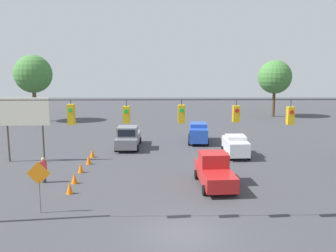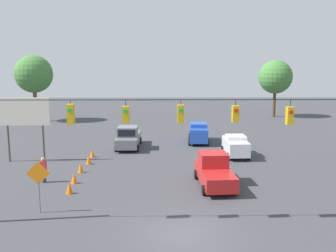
% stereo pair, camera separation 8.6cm
% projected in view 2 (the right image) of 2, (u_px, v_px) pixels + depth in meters
% --- Properties ---
extents(ground_plane, '(140.00, 140.00, 0.00)m').
position_uv_depth(ground_plane, '(182.00, 234.00, 17.72)').
color(ground_plane, '#3D3D42').
extents(overhead_signal_span, '(21.15, 0.38, 7.02)m').
position_uv_depth(overhead_signal_span, '(179.00, 135.00, 18.33)').
color(overhead_signal_span, '#4C473D').
rests_on(overhead_signal_span, ground_plane).
extents(pickup_truck_grey_withflow_far, '(2.25, 5.42, 2.12)m').
position_uv_depth(pickup_truck_grey_withflow_far, '(128.00, 138.00, 35.52)').
color(pickup_truck_grey_withflow_far, slate).
rests_on(pickup_truck_grey_withflow_far, ground_plane).
extents(sedan_blue_oncoming_deep, '(2.28, 4.59, 2.00)m').
position_uv_depth(sedan_blue_oncoming_deep, '(199.00, 132.00, 37.85)').
color(sedan_blue_oncoming_deep, '#234CB2').
rests_on(sedan_blue_oncoming_deep, ground_plane).
extents(sedan_white_oncoming_far, '(1.98, 3.88, 1.85)m').
position_uv_depth(sedan_white_oncoming_far, '(236.00, 146.00, 32.16)').
color(sedan_white_oncoming_far, silver).
rests_on(sedan_white_oncoming_far, ground_plane).
extents(pickup_truck_red_crossing_near, '(2.38, 5.13, 2.12)m').
position_uv_depth(pickup_truck_red_crossing_near, '(214.00, 171.00, 24.53)').
color(pickup_truck_red_crossing_near, red).
rests_on(pickup_truck_red_crossing_near, ground_plane).
extents(traffic_cone_nearest, '(0.43, 0.43, 0.73)m').
position_uv_depth(traffic_cone_nearest, '(69.00, 188.00, 23.09)').
color(traffic_cone_nearest, orange).
rests_on(traffic_cone_nearest, ground_plane).
extents(traffic_cone_second, '(0.43, 0.43, 0.73)m').
position_uv_depth(traffic_cone_second, '(74.00, 178.00, 25.05)').
color(traffic_cone_second, orange).
rests_on(traffic_cone_second, ground_plane).
extents(traffic_cone_third, '(0.43, 0.43, 0.73)m').
position_uv_depth(traffic_cone_third, '(81.00, 168.00, 27.53)').
color(traffic_cone_third, orange).
rests_on(traffic_cone_third, ground_plane).
extents(traffic_cone_fourth, '(0.43, 0.43, 0.73)m').
position_uv_depth(traffic_cone_fourth, '(89.00, 160.00, 29.82)').
color(traffic_cone_fourth, orange).
rests_on(traffic_cone_fourth, ground_plane).
extents(traffic_cone_fifth, '(0.43, 0.43, 0.73)m').
position_uv_depth(traffic_cone_fifth, '(92.00, 153.00, 31.99)').
color(traffic_cone_fifth, orange).
rests_on(traffic_cone_fifth, ground_plane).
extents(roadside_billboard, '(4.04, 0.16, 5.25)m').
position_uv_depth(roadside_billboard, '(24.00, 116.00, 30.11)').
color(roadside_billboard, '#4C473D').
rests_on(roadside_billboard, ground_plane).
extents(work_zone_sign, '(1.27, 0.06, 2.84)m').
position_uv_depth(work_zone_sign, '(38.00, 177.00, 19.89)').
color(work_zone_sign, slate).
rests_on(work_zone_sign, ground_plane).
extents(pedestrian, '(0.40, 0.28, 1.74)m').
position_uv_depth(pedestrian, '(43.00, 170.00, 25.19)').
color(pedestrian, '#2D334C').
rests_on(pedestrian, ground_plane).
extents(tree_horizon_left, '(4.93, 4.93, 8.39)m').
position_uv_depth(tree_horizon_left, '(275.00, 77.00, 55.07)').
color(tree_horizon_left, '#4C3823').
rests_on(tree_horizon_left, ground_plane).
extents(tree_horizon_right, '(5.11, 5.11, 9.04)m').
position_uv_depth(tree_horizon_right, '(34.00, 74.00, 50.73)').
color(tree_horizon_right, brown).
rests_on(tree_horizon_right, ground_plane).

